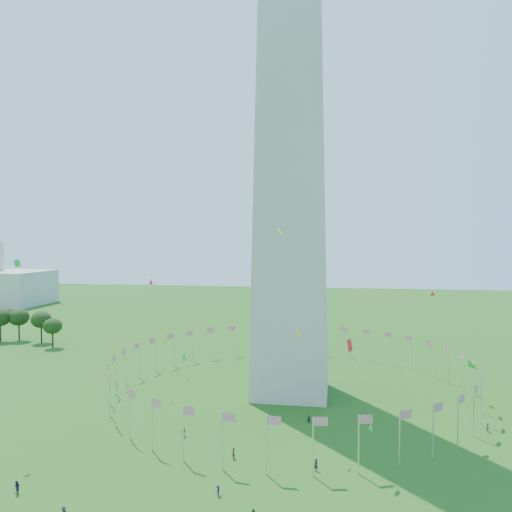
# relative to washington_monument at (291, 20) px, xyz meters

# --- Properties ---
(ground) EXTENTS (600.00, 600.00, 0.00)m
(ground) POSITION_rel_washington_monument_xyz_m (0.00, -50.00, -84.50)
(ground) COLOR #1C4F12
(ground) RESTS_ON ground
(washington_monument) EXTENTS (16.80, 16.80, 169.00)m
(washington_monument) POSITION_rel_washington_monument_xyz_m (0.00, 0.00, 0.00)
(washington_monument) COLOR beige
(washington_monument) RESTS_ON ground
(flag_ring) EXTENTS (80.24, 80.24, 9.00)m
(flag_ring) POSITION_rel_washington_monument_xyz_m (-0.00, 0.00, -80.00)
(flag_ring) COLOR silver
(flag_ring) RESTS_ON ground
(crowd) EXTENTS (87.16, 75.32, 1.98)m
(crowd) POSITION_rel_washington_monument_xyz_m (1.45, -50.89, -83.62)
(crowd) COLOR black
(crowd) RESTS_ON ground
(kites_aloft) EXTENTS (90.64, 71.40, 33.50)m
(kites_aloft) POSITION_rel_washington_monument_xyz_m (16.65, -26.72, -66.59)
(kites_aloft) COLOR green
(kites_aloft) RESTS_ON ground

